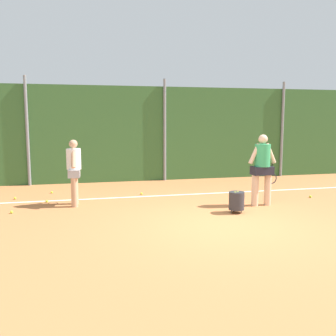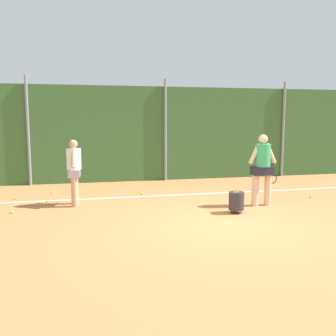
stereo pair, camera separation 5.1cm
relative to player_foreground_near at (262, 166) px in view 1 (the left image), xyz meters
The scene contains 15 objects.
ground_plane 1.87m from the player_foreground_near, 167.73° to the left, with size 24.57×24.57×0.00m, color #C67542.
hedge_fence_backdrop 4.88m from the player_foreground_near, 108.54° to the left, with size 15.97×0.25×3.32m, color #386633.
fence_post_left 7.60m from the player_foreground_near, 144.36° to the left, with size 0.10×0.10×3.59m, color gray.
fence_post_center 4.73m from the player_foreground_near, 109.23° to the left, with size 0.10×0.10×3.59m, color gray.
fence_post_right 5.43m from the player_foreground_near, 55.13° to the left, with size 0.10×0.10×3.59m, color gray.
court_baseline_paint 2.54m from the player_foreground_near, 131.34° to the left, with size 11.67×0.10×0.01m, color white.
player_foreground_near is the anchor object (origin of this frame).
player_midcourt 4.75m from the player_foreground_near, 166.86° to the left, with size 0.36×0.78×1.67m.
ball_hopper 1.30m from the player_foreground_near, 148.27° to the right, with size 0.36×0.36×0.51m.
tennis_ball_0 5.68m from the player_foreground_near, 163.66° to the left, with size 0.07×0.07×0.07m, color #CCDB33.
tennis_ball_1 2.10m from the player_foreground_near, 16.71° to the left, with size 0.07×0.07×0.07m, color #CCDB33.
tennis_ball_2 6.16m from the player_foreground_near, behind, with size 0.07×0.07×0.07m, color #CCDB33.
tennis_ball_3 6.11m from the player_foreground_near, 152.13° to the left, with size 0.07×0.07×0.07m, color #CCDB33.
tennis_ball_4 3.57m from the player_foreground_near, 143.70° to the left, with size 0.07×0.07×0.07m, color #CCDB33.
tennis_ball_5 6.69m from the player_foreground_near, 160.76° to the left, with size 0.07×0.07×0.07m, color #CCDB33.
Camera 1 is at (-2.87, -7.06, 2.18)m, focal length 39.69 mm.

